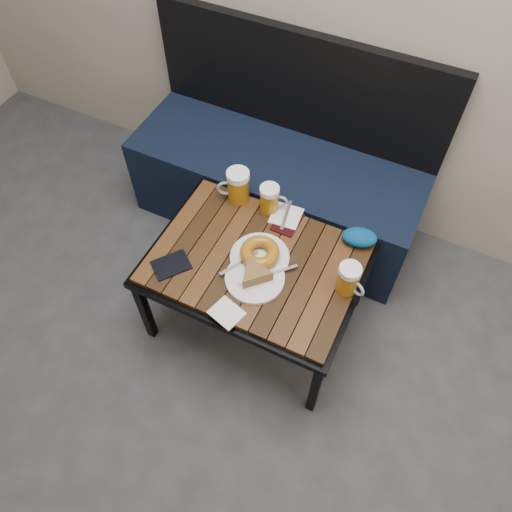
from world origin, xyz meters
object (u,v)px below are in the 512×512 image
at_px(beer_mug_centre, 270,199).
at_px(passport_burgundy, 287,222).
at_px(plate_pie, 255,276).
at_px(bench, 278,181).
at_px(knit_pouch, 359,237).
at_px(passport_navy, 171,265).
at_px(plate_bagel, 260,255).
at_px(beer_mug_left, 238,186).
at_px(cafe_table, 256,266).
at_px(beer_mug_right, 349,279).

xyz_separation_m(beer_mug_centre, passport_burgundy, (0.10, -0.03, -0.06)).
bearing_deg(plate_pie, passport_burgundy, 90.25).
distance_m(bench, knit_pouch, 0.65).
bearing_deg(bench, passport_navy, -98.40).
relative_size(beer_mug_centre, plate_bagel, 0.47).
height_order(beer_mug_centre, plate_pie, beer_mug_centre).
relative_size(beer_mug_centre, passport_navy, 0.92).
distance_m(beer_mug_left, passport_navy, 0.44).
relative_size(plate_pie, passport_burgundy, 1.68).
distance_m(bench, plate_bagel, 0.66).
xyz_separation_m(bench, knit_pouch, (0.50, -0.34, 0.23)).
distance_m(bench, beer_mug_centre, 0.45).
distance_m(beer_mug_left, knit_pouch, 0.54).
xyz_separation_m(bench, passport_navy, (-0.11, -0.77, 0.20)).
distance_m(cafe_table, knit_pouch, 0.43).
xyz_separation_m(cafe_table, knit_pouch, (0.33, 0.26, 0.07)).
bearing_deg(passport_burgundy, plate_pie, -88.77).
distance_m(beer_mug_centre, passport_burgundy, 0.12).
distance_m(plate_pie, plate_bagel, 0.10).
xyz_separation_m(cafe_table, beer_mug_right, (0.36, 0.03, 0.11)).
height_order(beer_mug_left, plate_pie, beer_mug_left).
xyz_separation_m(beer_mug_right, plate_pie, (-0.33, -0.11, -0.04)).
xyz_separation_m(beer_mug_centre, beer_mug_right, (0.42, -0.23, 0.00)).
height_order(beer_mug_centre, passport_navy, beer_mug_centre).
bearing_deg(plate_bagel, beer_mug_right, 2.77).
bearing_deg(cafe_table, plate_bagel, 54.36).
xyz_separation_m(bench, plate_pie, (0.21, -0.68, 0.22)).
distance_m(beer_mug_right, plate_pie, 0.35).
xyz_separation_m(bench, passport_burgundy, (0.21, -0.37, 0.20)).
xyz_separation_m(beer_mug_right, passport_burgundy, (-0.33, 0.20, -0.06)).
relative_size(cafe_table, plate_bagel, 3.04).
distance_m(cafe_table, beer_mug_centre, 0.29).
xyz_separation_m(bench, beer_mug_right, (0.54, -0.57, 0.27)).
height_order(beer_mug_centre, knit_pouch, beer_mug_centre).
bearing_deg(knit_pouch, beer_mug_right, -82.28).
relative_size(beer_mug_left, plate_bagel, 0.55).
bearing_deg(beer_mug_centre, passport_navy, -138.36).
distance_m(cafe_table, beer_mug_left, 0.35).
relative_size(bench, passport_burgundy, 10.27).
relative_size(bench, passport_navy, 9.95).
xyz_separation_m(plate_pie, plate_bagel, (-0.03, 0.10, 0.00)).
bearing_deg(plate_pie, beer_mug_right, 19.01).
distance_m(passport_navy, knit_pouch, 0.75).
distance_m(cafe_table, passport_navy, 0.33).
bearing_deg(plate_bagel, knit_pouch, 37.47).
bearing_deg(plate_pie, beer_mug_left, 125.79).
height_order(beer_mug_right, plate_bagel, beer_mug_right).
xyz_separation_m(beer_mug_left, beer_mug_right, (0.57, -0.23, -0.01)).
height_order(plate_pie, plate_bagel, same).
distance_m(beer_mug_left, passport_burgundy, 0.26).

